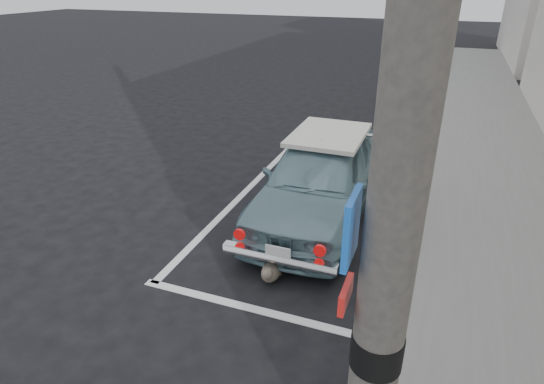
% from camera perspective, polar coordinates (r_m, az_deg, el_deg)
% --- Properties ---
extents(ground, '(80.00, 80.00, 0.00)m').
position_cam_1_polar(ground, '(6.09, -4.81, -10.55)').
color(ground, black).
rests_on(ground, ground).
extents(sidewalk, '(2.80, 40.00, 0.15)m').
position_cam_1_polar(sidewalk, '(7.37, 25.86, -5.67)').
color(sidewalk, slate).
rests_on(sidewalk, ground).
extents(pline_rear, '(3.00, 0.12, 0.01)m').
position_cam_1_polar(pline_rear, '(5.56, -2.25, -14.47)').
color(pline_rear, silver).
rests_on(pline_rear, ground).
extents(pline_front, '(3.00, 0.12, 0.01)m').
position_cam_1_polar(pline_front, '(11.60, 11.35, 7.14)').
color(pline_front, silver).
rests_on(pline_front, ground).
extents(pline_side, '(0.12, 7.00, 0.01)m').
position_cam_1_polar(pline_side, '(8.79, -1.84, 1.57)').
color(pline_side, silver).
rests_on(pline_side, ground).
extents(utility_pole, '(0.44, 0.36, 7.00)m').
position_cam_1_polar(utility_pole, '(2.41, 18.13, 20.13)').
color(utility_pole, '#4C4947').
rests_on(utility_pole, ground).
extents(retro_coupe, '(1.59, 3.96, 1.35)m').
position_cam_1_polar(retro_coupe, '(7.23, 6.12, 1.80)').
color(retro_coupe, '#7298A3').
rests_on(retro_coupe, ground).
extents(cat, '(0.27, 0.56, 0.30)m').
position_cam_1_polar(cat, '(5.94, -0.17, -9.90)').
color(cat, '#66594D').
rests_on(cat, ground).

